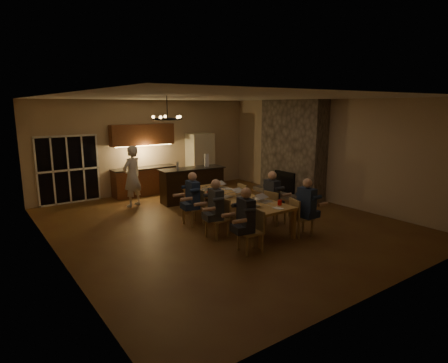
% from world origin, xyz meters
% --- Properties ---
extents(floor, '(9.00, 9.00, 0.00)m').
position_xyz_m(floor, '(0.00, 0.00, 0.00)').
color(floor, brown).
rests_on(floor, ground).
extents(back_wall, '(8.00, 0.04, 3.20)m').
position_xyz_m(back_wall, '(0.00, 4.52, 1.60)').
color(back_wall, tan).
rests_on(back_wall, ground).
extents(left_wall, '(0.04, 9.00, 3.20)m').
position_xyz_m(left_wall, '(-4.02, 0.00, 1.60)').
color(left_wall, tan).
rests_on(left_wall, ground).
extents(right_wall, '(0.04, 9.00, 3.20)m').
position_xyz_m(right_wall, '(4.02, 0.00, 1.60)').
color(right_wall, tan).
rests_on(right_wall, ground).
extents(ceiling, '(8.00, 9.00, 0.04)m').
position_xyz_m(ceiling, '(0.00, 0.00, 3.22)').
color(ceiling, white).
rests_on(ceiling, back_wall).
extents(french_doors, '(1.86, 0.08, 2.10)m').
position_xyz_m(french_doors, '(-2.70, 4.47, 1.05)').
color(french_doors, black).
rests_on(french_doors, ground).
extents(fireplace, '(0.58, 2.50, 3.20)m').
position_xyz_m(fireplace, '(3.70, 1.20, 1.60)').
color(fireplace, '#72655A').
rests_on(fireplace, ground).
extents(kitchenette, '(2.24, 0.68, 2.40)m').
position_xyz_m(kitchenette, '(-0.30, 4.20, 1.20)').
color(kitchenette, brown).
rests_on(kitchenette, ground).
extents(refrigerator, '(0.90, 0.68, 2.00)m').
position_xyz_m(refrigerator, '(1.90, 4.15, 1.00)').
color(refrigerator, beige).
rests_on(refrigerator, ground).
extents(dining_table, '(1.10, 3.34, 0.75)m').
position_xyz_m(dining_table, '(0.14, -0.29, 0.38)').
color(dining_table, tan).
rests_on(dining_table, ground).
extents(bar_island, '(2.12, 0.86, 1.08)m').
position_xyz_m(bar_island, '(0.52, 2.43, 0.54)').
color(bar_island, black).
rests_on(bar_island, ground).
extents(chair_left_near, '(0.50, 0.50, 0.89)m').
position_xyz_m(chair_left_near, '(-0.67, -1.92, 0.45)').
color(chair_left_near, '#A58752').
rests_on(chair_left_near, ground).
extents(chair_left_mid, '(0.49, 0.49, 0.89)m').
position_xyz_m(chair_left_mid, '(-0.72, -0.79, 0.45)').
color(chair_left_mid, '#A58752').
rests_on(chair_left_mid, ground).
extents(chair_left_far, '(0.48, 0.48, 0.89)m').
position_xyz_m(chair_left_far, '(-0.68, 0.35, 0.45)').
color(chair_left_far, '#A58752').
rests_on(chair_left_far, ground).
extents(chair_right_near, '(0.53, 0.53, 0.89)m').
position_xyz_m(chair_right_near, '(0.96, -1.82, 0.45)').
color(chair_right_near, '#A58752').
rests_on(chair_right_near, ground).
extents(chair_right_mid, '(0.51, 0.51, 0.89)m').
position_xyz_m(chair_right_mid, '(1.05, -0.85, 0.45)').
color(chair_right_mid, '#A58752').
rests_on(chair_right_mid, ground).
extents(chair_right_far, '(0.49, 0.49, 0.89)m').
position_xyz_m(chair_right_far, '(1.04, 0.24, 0.45)').
color(chair_right_far, '#A58752').
rests_on(chair_right_far, ground).
extents(person_left_near, '(0.68, 0.68, 1.38)m').
position_xyz_m(person_left_near, '(-0.75, -1.87, 0.69)').
color(person_left_near, '#252730').
rests_on(person_left_near, ground).
extents(person_right_near, '(0.60, 0.60, 1.38)m').
position_xyz_m(person_right_near, '(1.01, -1.92, 0.69)').
color(person_right_near, navy).
rests_on(person_right_near, ground).
extents(person_left_mid, '(0.69, 0.69, 1.38)m').
position_xyz_m(person_left_mid, '(-0.76, -0.79, 0.69)').
color(person_left_mid, '#3E4349').
rests_on(person_left_mid, ground).
extents(person_right_mid, '(0.65, 0.65, 1.38)m').
position_xyz_m(person_right_mid, '(1.00, -0.75, 0.69)').
color(person_right_mid, '#252730').
rests_on(person_right_mid, ground).
extents(person_left_far, '(0.66, 0.66, 1.38)m').
position_xyz_m(person_left_far, '(-0.72, 0.30, 0.69)').
color(person_left_far, navy).
rests_on(person_left_far, ground).
extents(standing_person, '(0.79, 0.68, 1.84)m').
position_xyz_m(standing_person, '(-1.24, 2.98, 0.92)').
color(standing_person, silver).
rests_on(standing_person, ground).
extents(chandelier, '(0.58, 0.58, 0.03)m').
position_xyz_m(chandelier, '(-2.00, -0.94, 2.75)').
color(chandelier, black).
rests_on(chandelier, ceiling).
extents(laptop_a, '(0.36, 0.32, 0.23)m').
position_xyz_m(laptop_a, '(-0.08, -1.27, 0.86)').
color(laptop_a, silver).
rests_on(laptop_a, dining_table).
extents(laptop_b, '(0.38, 0.35, 0.23)m').
position_xyz_m(laptop_b, '(0.43, -1.16, 0.86)').
color(laptop_b, silver).
rests_on(laptop_b, dining_table).
extents(laptop_c, '(0.38, 0.35, 0.23)m').
position_xyz_m(laptop_c, '(-0.06, -0.23, 0.86)').
color(laptop_c, silver).
rests_on(laptop_c, dining_table).
extents(laptop_d, '(0.37, 0.34, 0.23)m').
position_xyz_m(laptop_d, '(0.35, -0.32, 0.86)').
color(laptop_d, silver).
rests_on(laptop_d, dining_table).
extents(laptop_e, '(0.39, 0.36, 0.23)m').
position_xyz_m(laptop_e, '(-0.04, 0.79, 0.86)').
color(laptop_e, silver).
rests_on(laptop_e, dining_table).
extents(laptop_f, '(0.34, 0.31, 0.23)m').
position_xyz_m(laptop_f, '(0.48, 0.70, 0.86)').
color(laptop_f, silver).
rests_on(laptop_f, dining_table).
extents(mug_front, '(0.09, 0.09, 0.10)m').
position_xyz_m(mug_front, '(0.12, -0.76, 0.80)').
color(mug_front, white).
rests_on(mug_front, dining_table).
extents(mug_mid, '(0.07, 0.07, 0.10)m').
position_xyz_m(mug_mid, '(0.21, 0.34, 0.80)').
color(mug_mid, white).
rests_on(mug_mid, dining_table).
extents(mug_back, '(0.09, 0.09, 0.10)m').
position_xyz_m(mug_back, '(-0.25, 0.52, 0.80)').
color(mug_back, white).
rests_on(mug_back, dining_table).
extents(redcup_near, '(0.10, 0.10, 0.12)m').
position_xyz_m(redcup_near, '(0.51, -1.56, 0.81)').
color(redcup_near, red).
rests_on(redcup_near, dining_table).
extents(redcup_mid, '(0.10, 0.10, 0.12)m').
position_xyz_m(redcup_mid, '(-0.33, 0.16, 0.81)').
color(redcup_mid, red).
rests_on(redcup_mid, dining_table).
extents(can_silver, '(0.07, 0.07, 0.12)m').
position_xyz_m(can_silver, '(0.15, -1.03, 0.81)').
color(can_silver, '#B2B2B7').
rests_on(can_silver, dining_table).
extents(can_cola, '(0.07, 0.07, 0.12)m').
position_xyz_m(can_cola, '(-0.06, 1.05, 0.81)').
color(can_cola, '#3F0F0C').
rests_on(can_cola, dining_table).
extents(can_right, '(0.07, 0.07, 0.12)m').
position_xyz_m(can_right, '(0.49, -0.00, 0.81)').
color(can_right, '#B2B2B7').
rests_on(can_right, dining_table).
extents(plate_near, '(0.27, 0.27, 0.02)m').
position_xyz_m(plate_near, '(0.47, -0.85, 0.76)').
color(plate_near, white).
rests_on(plate_near, dining_table).
extents(plate_left, '(0.28, 0.28, 0.02)m').
position_xyz_m(plate_left, '(-0.19, -1.26, 0.76)').
color(plate_left, white).
rests_on(plate_left, dining_table).
extents(plate_far, '(0.23, 0.23, 0.02)m').
position_xyz_m(plate_far, '(0.52, 0.49, 0.76)').
color(plate_far, white).
rests_on(plate_far, dining_table).
extents(notepad, '(0.18, 0.24, 0.01)m').
position_xyz_m(notepad, '(0.27, -1.76, 0.76)').
color(notepad, white).
rests_on(notepad, dining_table).
extents(bar_bottle, '(0.08, 0.08, 0.24)m').
position_xyz_m(bar_bottle, '(0.01, 2.42, 1.20)').
color(bar_bottle, '#99999E').
rests_on(bar_bottle, bar_island).
extents(bar_blender, '(0.17, 0.17, 0.41)m').
position_xyz_m(bar_blender, '(1.07, 2.42, 1.28)').
color(bar_blender, silver).
rests_on(bar_blender, bar_island).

